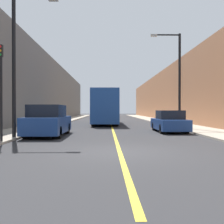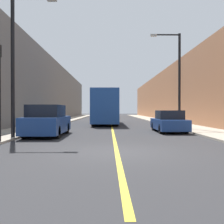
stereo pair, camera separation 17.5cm
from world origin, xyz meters
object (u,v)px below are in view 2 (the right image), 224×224
Objects in this scene: parked_suv_left at (47,122)px; street_lamp_right at (177,74)px; bus at (105,107)px; street_lamp_left at (17,57)px; car_right_near at (169,122)px.

street_lamp_right is at bearing 30.38° from parked_suv_left.
bus is at bearing 75.61° from parked_suv_left.
street_lamp_left is (-4.54, -14.48, 2.49)m from bus.
parked_suv_left is (-3.30, -12.87, -1.01)m from bus.
street_lamp_left is 12.49m from street_lamp_right.
street_lamp_left reaches higher than bus.
car_right_near is (4.54, -10.27, -1.18)m from bus.
street_lamp_left reaches higher than car_right_near.
bus reaches higher than parked_suv_left.
street_lamp_right is at bearing 64.98° from car_right_near.
parked_suv_left is 11.17m from street_lamp_right.
bus is at bearing 72.58° from street_lamp_left.
street_lamp_right is at bearing -52.18° from bus.
street_lamp_right is (10.37, 6.96, 0.05)m from street_lamp_left.
street_lamp_right is (1.29, 2.76, 3.72)m from car_right_near.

